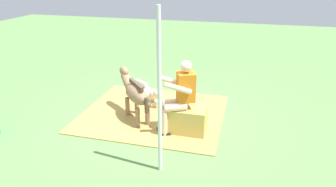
{
  "coord_description": "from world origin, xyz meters",
  "views": [
    {
      "loc": [
        -1.68,
        5.36,
        2.84
      ],
      "look_at": [
        -0.25,
        -0.01,
        0.55
      ],
      "focal_mm": 32.94,
      "sensor_mm": 36.0,
      "label": 1
    }
  ],
  "objects": [
    {
      "name": "ground_plane",
      "position": [
        0.0,
        0.0,
        0.0
      ],
      "size": [
        24.0,
        24.0,
        0.0
      ],
      "primitive_type": "plane",
      "color": "#608C4C"
    },
    {
      "name": "hay_patch",
      "position": [
        0.1,
        -0.16,
        0.01
      ],
      "size": [
        2.86,
        2.53,
        0.02
      ],
      "primitive_type": "cube",
      "color": "tan",
      "rests_on": "ground"
    },
    {
      "name": "hay_bale",
      "position": [
        -0.74,
        0.4,
        0.24
      ],
      "size": [
        0.67,
        0.47,
        0.49
      ],
      "primitive_type": "cube",
      "color": "tan",
      "rests_on": "ground"
    },
    {
      "name": "person_seated",
      "position": [
        -0.58,
        0.45,
        0.76
      ],
      "size": [
        0.72,
        0.58,
        1.37
      ],
      "color": "beige",
      "rests_on": "ground"
    },
    {
      "name": "pony_standing",
      "position": [
        0.37,
        0.15,
        0.57
      ],
      "size": [
        1.02,
        1.1,
        0.93
      ],
      "color": "#8C6B4C",
      "rests_on": "ground"
    },
    {
      "name": "pony_lying",
      "position": [
        0.58,
        -0.85,
        0.19
      ],
      "size": [
        1.2,
        1.07,
        0.42
      ],
      "color": "beige",
      "rests_on": "ground"
    },
    {
      "name": "tent_pole_left",
      "position": [
        -0.57,
        1.64,
        1.21
      ],
      "size": [
        0.06,
        0.06,
        2.42
      ],
      "primitive_type": "cylinder",
      "color": "silver",
      "rests_on": "ground"
    }
  ]
}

